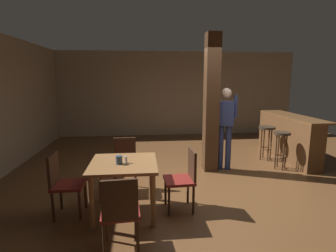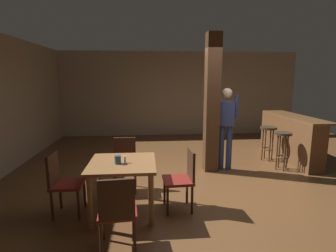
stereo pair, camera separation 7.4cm
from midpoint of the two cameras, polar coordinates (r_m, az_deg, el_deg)
The scene contains 14 objects.
ground_plane at distance 4.91m, azimuth 9.65°, elevation -12.75°, with size 10.80×10.80×0.00m, color brown.
wall_back at distance 8.96m, azimuth 2.74°, elevation 6.99°, with size 8.00×0.10×2.80m, color gray.
pillar at distance 5.41m, azimuth 9.93°, elevation 4.73°, with size 0.28×0.28×2.80m, color #422816.
dining_table at distance 3.78m, azimuth -9.29°, elevation -9.65°, with size 0.92×0.92×0.76m.
chair_north at distance 4.60m, azimuth -8.94°, elevation -7.59°, with size 0.43×0.43×0.89m.
chair_east at distance 3.88m, azimuth 3.86°, elevation -10.88°, with size 0.44×0.44×0.89m.
chair_west at distance 3.99m, azimuth -21.55°, elevation -11.01°, with size 0.42×0.42×0.89m.
chair_south at distance 3.02m, azimuth -10.23°, elevation -17.51°, with size 0.45×0.45×0.89m.
napkin_cup at distance 3.67m, azimuth -10.31°, elevation -7.22°, with size 0.09×0.09×0.11m, color #33475B.
salt_shaker at distance 3.69m, azimuth -8.82°, elevation -7.21°, with size 0.03×0.03×0.10m, color silver.
standing_person at distance 5.57m, azimuth 12.90°, elevation 0.64°, with size 0.46×0.31×1.72m.
bar_counter at distance 6.92m, azimuth 25.17°, elevation -2.19°, with size 0.56×2.23×1.04m.
bar_stool_near at distance 6.02m, azimuth 24.04°, elevation -3.20°, with size 0.34×0.34×0.80m.
bar_stool_mid at distance 6.59m, azimuth 21.26°, elevation -1.82°, with size 0.38×0.38×0.80m.
Camera 2 is at (-1.14, -4.37, 1.91)m, focal length 28.00 mm.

